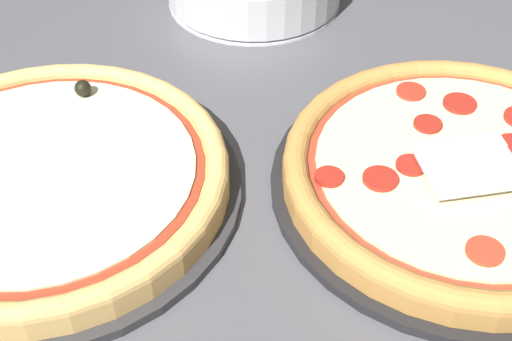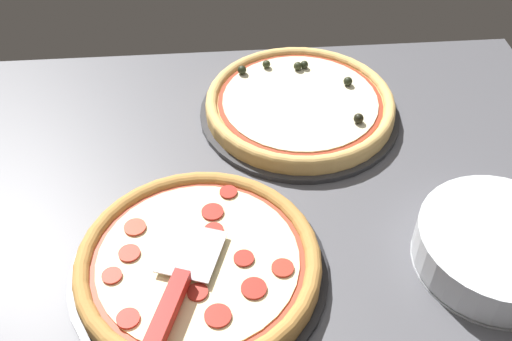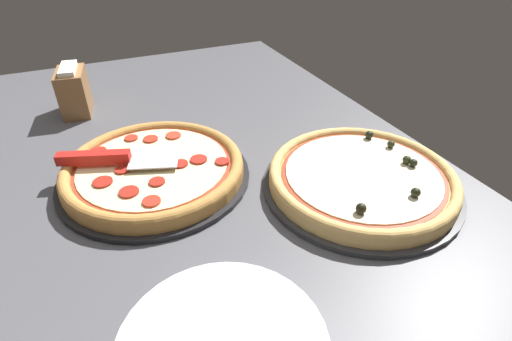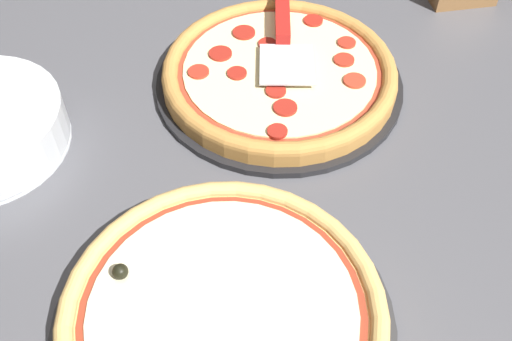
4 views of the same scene
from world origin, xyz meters
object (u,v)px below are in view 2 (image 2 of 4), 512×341
pizza_front (198,262)px  serving_spatula (169,301)px  pizza_back (300,103)px  plate_stack (497,248)px

pizza_front → serving_spatula: (-3.77, -7.70, 2.39)cm
pizza_back → serving_spatula: (-22.86, -42.56, 2.31)cm
pizza_back → plate_stack: size_ratio=1.50×
pizza_front → serving_spatula: 8.90cm
serving_spatula → plate_stack: size_ratio=0.99×
pizza_back → plate_stack: plate_stack is taller
pizza_back → serving_spatula: serving_spatula is taller
pizza_front → pizza_back: size_ratio=1.00×
pizza_front → plate_stack: bearing=-1.8°
pizza_back → plate_stack: 43.09cm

